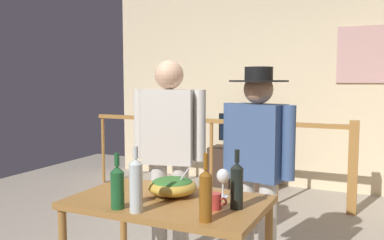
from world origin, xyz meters
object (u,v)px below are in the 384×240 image
serving_table (168,213)px  wine_glass (223,177)px  stair_railing (254,147)px  salad_bowl (172,186)px  tv_console (242,168)px  wine_bottle_dark (237,184)px  person_standing_right (257,157)px  mug_red (215,201)px  flat_screen_tv (242,128)px  framed_picture (365,54)px  wine_bottle_amber (206,194)px  wine_bottle_green (117,186)px  person_standing_left (169,145)px  wine_bottle_clear (136,184)px

serving_table → wine_glass: wine_glass is taller
stair_railing → salad_bowl: bearing=-85.0°
stair_railing → tv_console: stair_railing is taller
wine_bottle_dark → person_standing_right: bearing=96.6°
serving_table → mug_red: mug_red is taller
flat_screen_tv → wine_bottle_dark: (1.01, -3.21, 0.08)m
salad_bowl → person_standing_right: person_standing_right is taller
stair_railing → tv_console: bearing=119.0°
framed_picture → stair_railing: framed_picture is taller
flat_screen_tv → wine_bottle_amber: 3.60m
tv_console → salad_bowl: bearing=-79.9°
wine_bottle_green → person_standing_left: size_ratio=0.19×
framed_picture → wine_bottle_clear: size_ratio=1.95×
wine_glass → wine_bottle_dark: size_ratio=0.53×
wine_glass → flat_screen_tv: bearing=105.9°
salad_bowl → wine_bottle_green: 0.40m
wine_bottle_amber → person_standing_left: 1.21m
person_standing_left → wine_glass: bearing=129.8°
mug_red → wine_bottle_green: bearing=-156.7°
framed_picture → wine_bottle_clear: (-0.97, -3.82, -0.89)m
wine_bottle_dark → wine_bottle_green: wine_bottle_dark is taller
framed_picture → wine_bottle_dark: framed_picture is taller
person_standing_left → mug_red: bearing=120.4°
tv_console → wine_glass: size_ratio=5.09×
mug_red → salad_bowl: bearing=157.1°
tv_console → person_standing_right: bearing=-69.9°
wine_glass → wine_bottle_dark: wine_bottle_dark is taller
flat_screen_tv → wine_glass: 3.14m
person_standing_right → tv_console: bearing=-58.1°
framed_picture → wine_bottle_dark: (-0.49, -3.53, -0.90)m
stair_railing → mug_red: size_ratio=30.13×
flat_screen_tv → wine_bottle_amber: size_ratio=1.85×
tv_console → wine_bottle_dark: size_ratio=2.67×
stair_railing → flat_screen_tv: 0.69m
wine_bottle_green → serving_table: bearing=58.9°
tv_console → person_standing_left: bearing=-85.2°
person_standing_left → tv_console: bearing=-97.0°
wine_bottle_clear → person_standing_right: bearing=68.1°
person_standing_left → salad_bowl: bearing=107.5°
tv_console → mug_red: mug_red is taller
stair_railing → person_standing_left: 1.95m
person_standing_left → wine_bottle_amber: bearing=115.0°
flat_screen_tv → wine_bottle_dark: wine_bottle_dark is taller
wine_glass → framed_picture: bearing=79.1°
tv_console → wine_bottle_amber: 3.69m
tv_console → salad_bowl: size_ratio=2.92×
mug_red → person_standing_left: 1.04m
wine_bottle_green → person_standing_left: bearing=100.9°
serving_table → wine_bottle_dark: (0.44, -0.00, 0.23)m
wine_glass → wine_bottle_amber: size_ratio=0.50×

